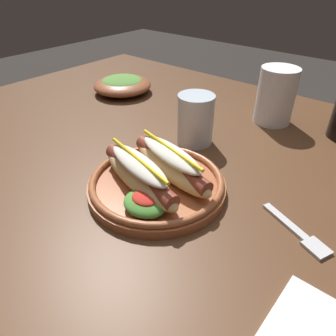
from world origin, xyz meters
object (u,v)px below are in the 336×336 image
at_px(fork, 299,233).
at_px(side_bowl, 122,84).
at_px(extra_cup, 276,96).
at_px(hot_dog_plate, 156,178).
at_px(water_cup, 195,119).

bearing_deg(fork, side_bowl, -177.80).
bearing_deg(extra_cup, hot_dog_plate, -94.51).
bearing_deg(water_cup, fork, -24.28).
xyz_separation_m(fork, side_bowl, (-0.62, 0.23, 0.02)).
xyz_separation_m(fork, water_cup, (-0.28, 0.13, 0.05)).
relative_size(hot_dog_plate, fork, 2.01).
height_order(hot_dog_plate, fork, hot_dog_plate).
distance_m(hot_dog_plate, water_cup, 0.19).
xyz_separation_m(hot_dog_plate, fork, (0.23, 0.06, -0.02)).
bearing_deg(extra_cup, fork, -59.26).
bearing_deg(side_bowl, water_cup, -17.43).
distance_m(extra_cup, side_bowl, 0.44).
xyz_separation_m(hot_dog_plate, side_bowl, (-0.40, 0.29, -0.00)).
height_order(hot_dog_plate, side_bowl, hot_dog_plate).
height_order(water_cup, extra_cup, extra_cup).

